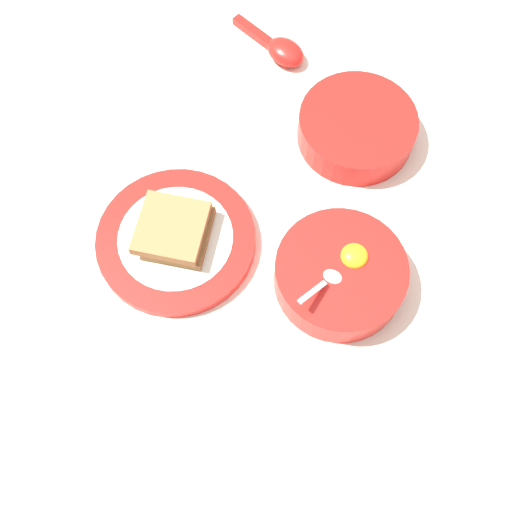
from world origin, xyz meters
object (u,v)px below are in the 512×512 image
soup_spoon (280,49)px  toast_sandwich (175,230)px  egg_bowl (340,274)px  congee_bowl (357,127)px  toast_plate (176,240)px

soup_spoon → toast_sandwich: bearing=93.0°
toast_sandwich → soup_spoon: bearing=-87.0°
egg_bowl → toast_sandwich: (0.23, 0.05, 0.01)m
congee_bowl → toast_plate: bearing=61.1°
toast_plate → soup_spoon: size_ratio=1.48×
toast_plate → congee_bowl: 0.32m
egg_bowl → congee_bowl: size_ratio=1.00×
soup_spoon → egg_bowl: bearing=127.2°
toast_sandwich → congee_bowl: size_ratio=0.66×
toast_plate → soup_spoon: (0.02, -0.38, 0.00)m
soup_spoon → congee_bowl: congee_bowl is taller
toast_plate → toast_sandwich: 0.03m
egg_bowl → soup_spoon: 0.41m
congee_bowl → soup_spoon: bearing=-28.8°
egg_bowl → soup_spoon: size_ratio=1.17×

